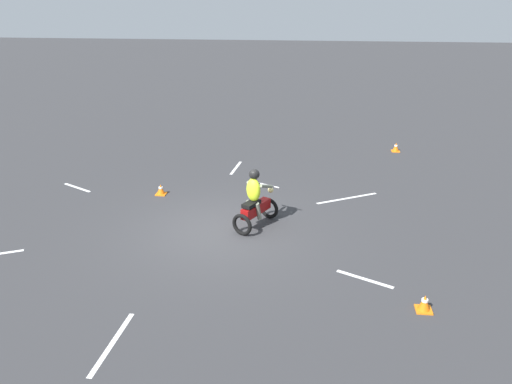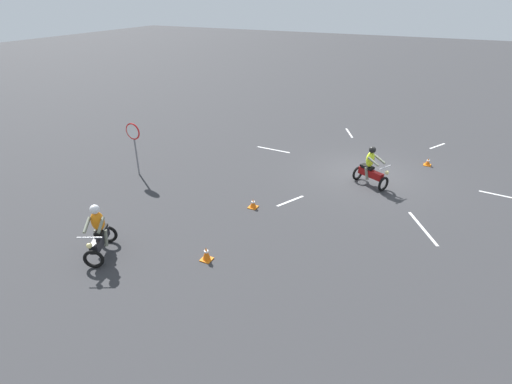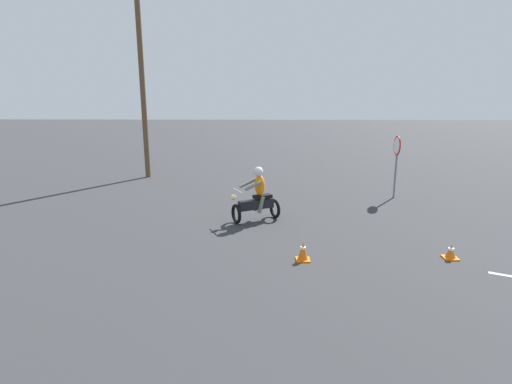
{
  "view_description": "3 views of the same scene",
  "coord_description": "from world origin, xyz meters",
  "px_view_note": "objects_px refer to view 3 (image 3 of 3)",
  "views": [
    {
      "loc": [
        11.78,
        2.43,
        5.85
      ],
      "look_at": [
        -0.37,
        0.96,
        1.0
      ],
      "focal_mm": 35.0,
      "sensor_mm": 36.0,
      "label": 1
    },
    {
      "loc": [
        -2.63,
        16.23,
        7.18
      ],
      "look_at": [
        2.76,
        5.15,
        0.9
      ],
      "focal_mm": 28.0,
      "sensor_mm": 36.0,
      "label": 2
    },
    {
      "loc": [
        -5.71,
        9.1,
        3.69
      ],
      "look_at": [
        5.9,
        9.34,
        0.9
      ],
      "focal_mm": 28.0,
      "sensor_mm": 36.0,
      "label": 3
    }
  ],
  "objects_px": {
    "motorcycle_rider_background": "(257,198)",
    "traffic_cone_near_right": "(451,252)",
    "traffic_cone_near_left": "(303,251)",
    "utility_pole_near": "(142,82)",
    "stop_sign": "(397,154)"
  },
  "relations": [
    {
      "from": "stop_sign",
      "to": "utility_pole_near",
      "type": "xyz_separation_m",
      "value": [
        3.75,
        10.28,
        2.67
      ]
    },
    {
      "from": "motorcycle_rider_background",
      "to": "utility_pole_near",
      "type": "xyz_separation_m",
      "value": [
        6.67,
        5.24,
        3.58
      ]
    },
    {
      "from": "traffic_cone_near_left",
      "to": "utility_pole_near",
      "type": "bearing_deg",
      "value": 33.29
    },
    {
      "from": "traffic_cone_near_right",
      "to": "stop_sign",
      "type": "bearing_deg",
      "value": -4.62
    },
    {
      "from": "stop_sign",
      "to": "utility_pole_near",
      "type": "height_order",
      "value": "utility_pole_near"
    },
    {
      "from": "motorcycle_rider_background",
      "to": "stop_sign",
      "type": "height_order",
      "value": "stop_sign"
    },
    {
      "from": "motorcycle_rider_background",
      "to": "utility_pole_near",
      "type": "relative_size",
      "value": 0.19
    },
    {
      "from": "traffic_cone_near_left",
      "to": "traffic_cone_near_right",
      "type": "distance_m",
      "value": 3.46
    },
    {
      "from": "traffic_cone_near_left",
      "to": "utility_pole_near",
      "type": "height_order",
      "value": "utility_pole_near"
    },
    {
      "from": "stop_sign",
      "to": "traffic_cone_near_left",
      "type": "distance_m",
      "value": 7.25
    },
    {
      "from": "motorcycle_rider_background",
      "to": "traffic_cone_near_right",
      "type": "height_order",
      "value": "motorcycle_rider_background"
    },
    {
      "from": "motorcycle_rider_background",
      "to": "traffic_cone_near_left",
      "type": "relative_size",
      "value": 3.7
    },
    {
      "from": "stop_sign",
      "to": "motorcycle_rider_background",
      "type": "bearing_deg",
      "value": 120.15
    },
    {
      "from": "traffic_cone_near_right",
      "to": "utility_pole_near",
      "type": "bearing_deg",
      "value": 45.91
    },
    {
      "from": "traffic_cone_near_left",
      "to": "traffic_cone_near_right",
      "type": "relative_size",
      "value": 1.31
    }
  ]
}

